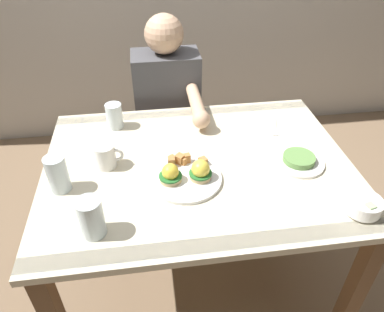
{
  "coord_description": "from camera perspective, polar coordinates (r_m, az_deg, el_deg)",
  "views": [
    {
      "loc": [
        -0.18,
        -1.1,
        1.62
      ],
      "look_at": [
        -0.03,
        0.0,
        0.78
      ],
      "focal_mm": 33.89,
      "sensor_mm": 36.0,
      "label": 1
    }
  ],
  "objects": [
    {
      "name": "fruit_bowl",
      "position": [
        1.33,
        25.36,
        -7.06
      ],
      "size": [
        0.12,
        0.12,
        0.06
      ],
      "color": "white",
      "rests_on": "dining_table"
    },
    {
      "name": "eggs_benedict_plate",
      "position": [
        1.33,
        -0.95,
        -2.93
      ],
      "size": [
        0.27,
        0.27,
        0.09
      ],
      "color": "white",
      "rests_on": "dining_table"
    },
    {
      "name": "side_plate",
      "position": [
        1.48,
        16.42,
        -0.67
      ],
      "size": [
        0.2,
        0.2,
        0.04
      ],
      "color": "white",
      "rests_on": "dining_table"
    },
    {
      "name": "water_glass_near",
      "position": [
        1.36,
        -20.32,
        -3.0
      ],
      "size": [
        0.07,
        0.07,
        0.14
      ],
      "color": "silver",
      "rests_on": "dining_table"
    },
    {
      "name": "coffee_mug",
      "position": [
        1.42,
        -13.44,
        0.08
      ],
      "size": [
        0.11,
        0.08,
        0.09
      ],
      "color": "white",
      "rests_on": "dining_table"
    },
    {
      "name": "water_glass_extra",
      "position": [
        1.17,
        -15.5,
        -9.67
      ],
      "size": [
        0.08,
        0.08,
        0.13
      ],
      "color": "silver",
      "rests_on": "dining_table"
    },
    {
      "name": "water_glass_far",
      "position": [
        1.65,
        -12.08,
        5.99
      ],
      "size": [
        0.07,
        0.07,
        0.11
      ],
      "color": "silver",
      "rests_on": "dining_table"
    },
    {
      "name": "ground_plane",
      "position": [
        1.97,
        0.77,
        -18.38
      ],
      "size": [
        6.0,
        6.0,
        0.0
      ],
      "primitive_type": "plane",
      "color": "#7F664C"
    },
    {
      "name": "dining_table",
      "position": [
        1.49,
        0.96,
        -4.41
      ],
      "size": [
        1.2,
        0.9,
        0.74
      ],
      "color": "beige",
      "rests_on": "ground_plane"
    },
    {
      "name": "diner_person",
      "position": [
        1.96,
        -3.71,
        7.35
      ],
      "size": [
        0.34,
        0.54,
        1.14
      ],
      "color": "#33333D",
      "rests_on": "ground_plane"
    },
    {
      "name": "fork",
      "position": [
        1.68,
        12.94,
        4.43
      ],
      "size": [
        0.06,
        0.15,
        0.0
      ],
      "color": "silver",
      "rests_on": "dining_table"
    }
  ]
}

